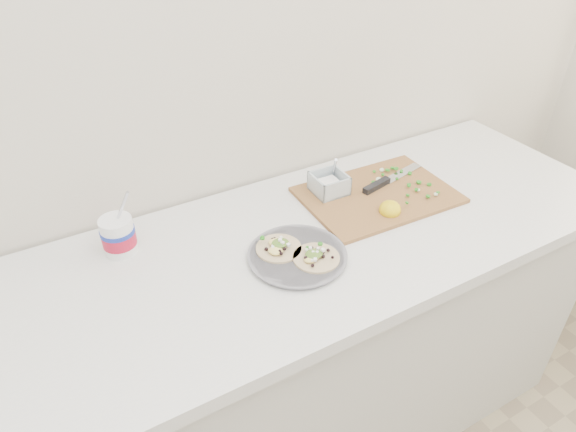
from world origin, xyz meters
TOP-DOWN VIEW (x-y plane):
  - counter at (0.00, 1.43)m, footprint 2.44×0.66m
  - taco_plate at (0.20, 1.36)m, footprint 0.25×0.25m
  - tub at (-0.18, 1.61)m, footprint 0.09×0.09m
  - cutboard at (0.55, 1.50)m, footprint 0.46×0.33m

SIDE VIEW (x-z plane):
  - counter at x=0.00m, z-range 0.00..0.90m
  - cutboard at x=0.55m, z-range 0.88..0.95m
  - taco_plate at x=0.20m, z-range 0.90..0.94m
  - tub at x=-0.18m, z-range 0.87..1.06m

